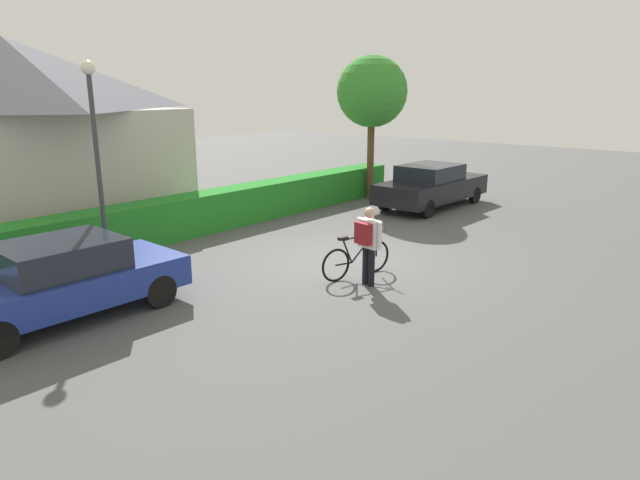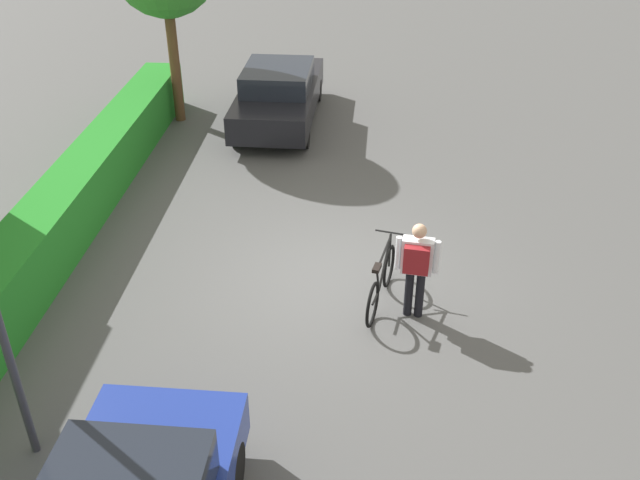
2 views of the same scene
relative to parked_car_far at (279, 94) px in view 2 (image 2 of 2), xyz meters
name	(u,v)px [view 2 (image 2 of 2)]	position (x,y,z in m)	size (l,w,h in m)	color
ground_plane	(333,278)	(-6.79, -1.70, -0.73)	(60.00, 60.00, 0.00)	#4E4E4E
hedge_row	(43,240)	(-6.79, 3.14, -0.19)	(15.92, 0.90, 1.07)	#227D23
parked_car_far	(279,94)	(0.00, 0.00, 0.00)	(4.59, 1.87, 1.44)	black
bicycle	(381,282)	(-7.43, -2.49, -0.33)	(1.76, 0.61, 1.00)	black
person_rider	(417,263)	(-7.72, -2.98, 0.24)	(0.40, 0.65, 1.61)	black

